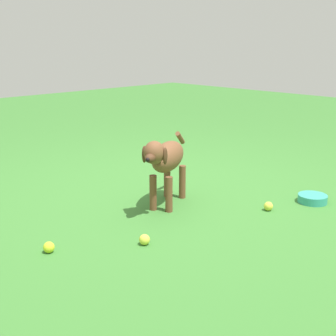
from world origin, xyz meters
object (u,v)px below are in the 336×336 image
Objects in this scene: dog at (166,159)px; tennis_ball_0 at (268,206)px; tennis_ball_1 at (49,247)px; tennis_ball_2 at (145,240)px; water_bowl at (313,199)px.

tennis_ball_0 is at bearing 100.85° from dog.
dog is at bearing -85.22° from tennis_ball_1.
tennis_ball_0 is 1.05m from tennis_ball_2.
tennis_ball_1 is at bearing 71.12° from water_bowl.
tennis_ball_0 is at bearing -108.76° from tennis_ball_1.
tennis_ball_1 is at bearing 56.43° from tennis_ball_2.
tennis_ball_1 is at bearing 71.24° from tennis_ball_0.
tennis_ball_0 is 1.00× the size of tennis_ball_1.
tennis_ball_1 is at bearing -22.02° from dog.
water_bowl is at bearing -109.38° from tennis_ball_0.
dog reaches higher than tennis_ball_1.
water_bowl is (-0.65, -1.89, -0.00)m from tennis_ball_1.
dog reaches higher than water_bowl.
tennis_ball_0 is 1.00× the size of tennis_ball_2.
tennis_ball_2 is 1.46m from water_bowl.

